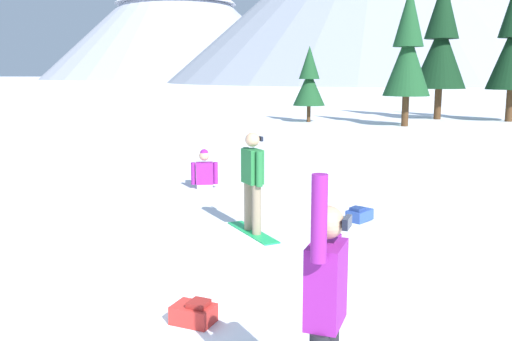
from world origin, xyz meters
TOP-DOWN VIEW (x-y plane):
  - ground_plane at (0.00, 0.00)m, footprint 800.00×800.00m
  - snowboarder_foreground at (3.00, -1.41)m, footprint 0.41×1.56m
  - snowboarder_midground at (1.09, 3.62)m, footprint 1.18×1.31m
  - snowboarder_background at (-1.05, 7.16)m, footprint 1.02×1.78m
  - backpack_blue at (2.78, 4.88)m, footprint 0.51×0.55m
  - backpack_red at (1.38, 0.09)m, footprint 0.54×0.38m
  - pine_tree_short at (-1.64, 25.73)m, footprint 1.76×1.76m
  - pine_tree_broad at (5.37, 29.57)m, footprint 3.01×3.01m
  - pine_tree_slender at (3.53, 24.49)m, footprint 2.35×2.35m
  - peak_west_ridge at (-99.22, 241.94)m, footprint 121.73×121.73m

SIDE VIEW (x-z plane):
  - ground_plane at x=0.00m, z-range 0.00..0.00m
  - backpack_red at x=1.38m, z-range -0.02..0.24m
  - backpack_blue at x=2.78m, z-range -0.01..0.26m
  - snowboarder_background at x=-1.05m, z-range -0.15..0.78m
  - snowboarder_midground at x=1.09m, z-range 0.05..1.76m
  - snowboarder_foreground at x=3.00m, z-range -0.05..1.97m
  - pine_tree_short at x=-1.64m, z-range 0.19..4.34m
  - pine_tree_slender at x=3.53m, z-range 0.31..7.31m
  - pine_tree_broad at x=5.37m, z-range 0.37..8.51m
  - peak_west_ridge at x=-99.22m, z-range 1.25..56.97m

